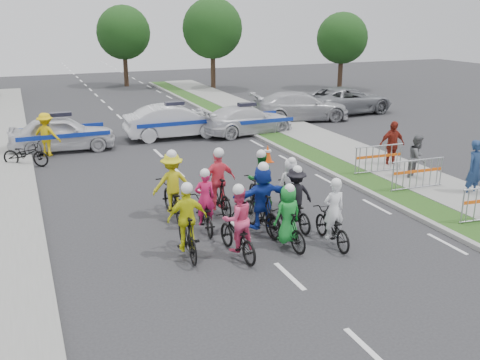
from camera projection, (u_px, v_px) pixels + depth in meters
name	position (u px, v px, depth m)	size (l,w,h in m)	color
ground	(289.00, 276.00, 12.17)	(90.00, 90.00, 0.00)	#28282B
curb_right	(353.00, 185.00, 18.42)	(0.20, 60.00, 0.12)	gray
grass_strip	(370.00, 182.00, 18.68)	(1.20, 60.00, 0.11)	#1B4014
sidewalk_right	(412.00, 176.00, 19.34)	(2.40, 60.00, 0.13)	gray
rider_0	(332.00, 222.00, 13.67)	(0.74, 1.82, 1.82)	black
rider_1	(287.00, 222.00, 13.47)	(0.78, 1.69, 1.73)	black
rider_2	(237.00, 229.00, 12.98)	(0.83, 1.90, 1.89)	black
rider_3	(187.00, 228.00, 12.97)	(1.00, 1.87, 1.93)	black
rider_4	(295.00, 203.00, 14.74)	(1.01, 1.78, 1.82)	black
rider_5	(262.00, 203.00, 14.34)	(1.65, 1.96, 2.02)	black
rider_6	(205.00, 210.00, 14.59)	(0.80, 1.81, 1.79)	black
rider_7	(290.00, 190.00, 15.92)	(0.77, 1.67, 1.72)	black
rider_8	(260.00, 187.00, 16.08)	(0.84, 1.90, 1.90)	black
rider_9	(218.00, 189.00, 15.69)	(1.04, 1.97, 2.05)	black
rider_10	(172.00, 191.00, 15.46)	(1.15, 2.02, 2.05)	black
police_car_0	(62.00, 133.00, 23.02)	(1.77, 4.41, 1.50)	silver
police_car_1	(175.00, 121.00, 25.36)	(1.65, 4.74, 1.56)	silver
police_car_2	(247.00, 120.00, 26.18)	(1.94, 4.76, 1.38)	silver
civilian_sedan	(301.00, 106.00, 29.41)	(2.19, 5.40, 1.57)	#B5B6BA
civilian_suv	(347.00, 100.00, 31.41)	(2.59, 5.61, 1.56)	gray
spectator_0	(475.00, 169.00, 17.19)	(0.68, 0.45, 1.86)	navy
spectator_1	(417.00, 158.00, 18.87)	(0.80, 0.62, 1.64)	#56575B
spectator_2	(392.00, 145.00, 20.40)	(1.07, 0.44, 1.82)	maroon
marshal_hiviz	(46.00, 135.00, 22.10)	(1.17, 0.67, 1.80)	yellow
barrier_1	(417.00, 176.00, 17.73)	(2.00, 0.50, 1.12)	#A5A8AD
barrier_2	(378.00, 160.00, 19.57)	(2.00, 0.50, 1.12)	#A5A8AD
cone_0	(268.00, 154.00, 21.34)	(0.40, 0.40, 0.70)	#F24C0C
cone_1	(265.00, 128.00, 26.00)	(0.40, 0.40, 0.70)	#F24C0C
parked_bike	(26.00, 154.00, 20.71)	(0.64, 1.85, 0.97)	black
tree_1	(212.00, 29.00, 40.51)	(4.55, 4.55, 6.82)	#382619
tree_2	(342.00, 38.00, 40.50)	(3.85, 3.85, 5.77)	#382619
tree_4	(123.00, 33.00, 41.94)	(4.20, 4.20, 6.30)	#382619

